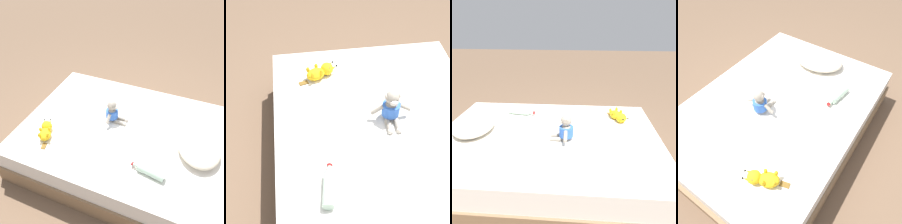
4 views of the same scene
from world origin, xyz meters
TOP-DOWN VIEW (x-y plane):
  - ground_plane at (0.00, 0.00)m, footprint 16.00×16.00m
  - bed at (0.00, 0.00)m, footprint 1.49×2.07m
  - plush_monkey at (-0.08, -0.16)m, footprint 0.29×0.23m
  - plush_yellow_creature at (0.36, -0.68)m, footprint 0.32×0.20m
  - glass_bottle at (0.42, 0.36)m, footprint 0.10×0.29m

SIDE VIEW (x-z plane):
  - ground_plane at x=0.00m, z-range 0.00..0.00m
  - bed at x=0.00m, z-range 0.00..0.41m
  - glass_bottle at x=0.42m, z-range 0.41..0.48m
  - plush_yellow_creature at x=0.36m, z-range 0.41..0.51m
  - plush_monkey at x=-0.08m, z-range 0.39..0.63m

